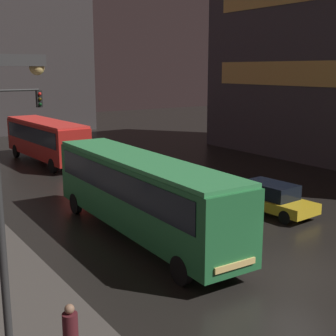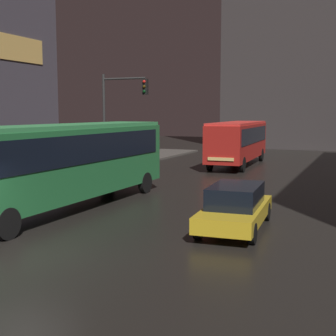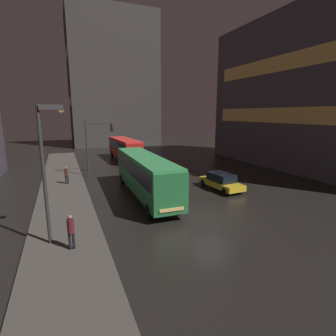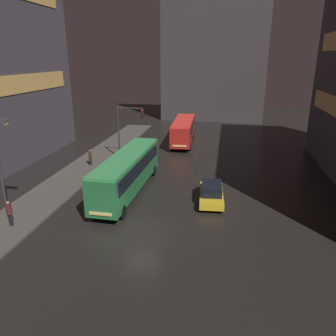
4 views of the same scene
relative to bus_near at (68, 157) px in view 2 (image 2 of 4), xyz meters
The scene contains 8 objects.
ground_plane 6.97m from the bus_near, 66.68° to the right, with size 120.00×120.00×0.00m, color black.
sidewalk_left 7.74m from the bus_near, 148.53° to the left, with size 4.00×48.00×0.15m.
building_far_backdrop 41.63m from the bus_near, 82.70° to the left, with size 18.07×12.00×27.34m.
bus_near is the anchor object (origin of this frame).
bus_far 17.77m from the bus_near, 82.45° to the left, with size 2.85×10.21×3.16m.
car_taxi 7.16m from the bus_near, ahead, with size 2.13×4.76×1.49m.
pedestrian_mid 8.64m from the bus_near, 134.17° to the left, with size 0.46×0.46×1.68m.
traffic_light_main 9.62m from the bus_near, 106.71° to the left, with size 3.00×0.35×6.13m.
Camera 2 is at (8.31, -9.41, 3.90)m, focal length 50.00 mm.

